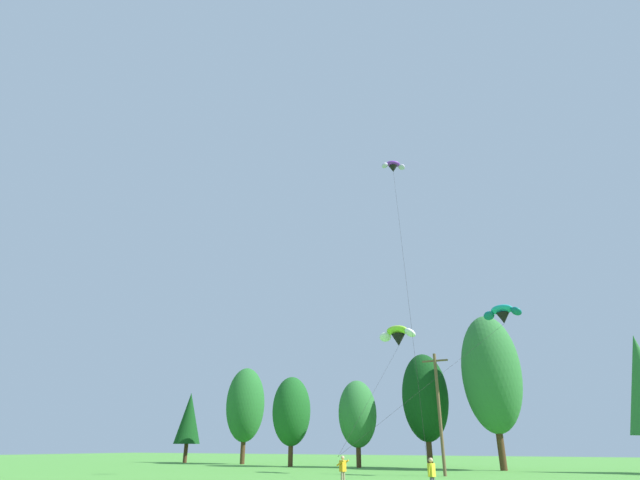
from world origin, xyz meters
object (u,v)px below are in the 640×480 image
Objects in this scene: kite_flyer_near at (343,469)px; parafoil_kite_far_teal at (503,314)px; parafoil_kite_high_lime_white at (398,335)px; utility_pole at (439,409)px; kite_flyer_mid at (432,474)px; parafoil_kite_mid_purple at (393,167)px.

parafoil_kite_far_teal is (8.24, 14.36, 11.42)m from kite_flyer_near.
parafoil_kite_high_lime_white reaches higher than kite_flyer_near.
utility_pole is 17.19m from kite_flyer_mid.
kite_flyer_near is at bearing -85.99° from parafoil_kite_high_lime_white.
kite_flyer_near is at bearing 157.16° from kite_flyer_mid.
parafoil_kite_mid_purple is 1.60× the size of parafoil_kite_far_teal.
kite_flyer_mid is (5.98, -2.52, -0.01)m from kite_flyer_near.
utility_pole is at bearing 102.74° from kite_flyer_mid.
parafoil_kite_mid_purple is at bearing -67.05° from parafoil_kite_high_lime_white.
parafoil_kite_mid_purple is (-0.43, -6.41, 19.77)m from utility_pole.
parafoil_kite_high_lime_white is (-3.29, 0.34, 6.48)m from utility_pole.
parafoil_kite_mid_purple is (2.86, -6.75, 13.29)m from parafoil_kite_high_lime_white.
parafoil_kite_far_teal is at bearing 1.44° from parafoil_kite_high_lime_white.
utility_pole is at bearing 80.53° from kite_flyer_near.
parafoil_kite_mid_purple reaches higher than parafoil_kite_far_teal.
parafoil_kite_high_lime_white is at bearing 112.73° from kite_flyer_mid.
parafoil_kite_mid_purple is at bearing 75.79° from kite_flyer_near.
parafoil_kite_mid_purple is at bearing -132.36° from parafoil_kite_far_teal.
kite_flyer_near is 0.07× the size of parafoil_kite_mid_purple.
parafoil_kite_mid_purple reaches higher than kite_flyer_mid.
parafoil_kite_far_teal is (5.94, 0.58, 7.41)m from utility_pole.
kite_flyer_near is 0.11× the size of parafoil_kite_high_lime_white.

